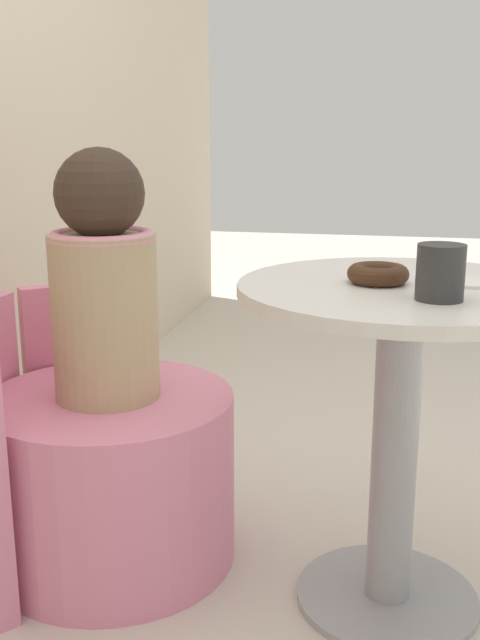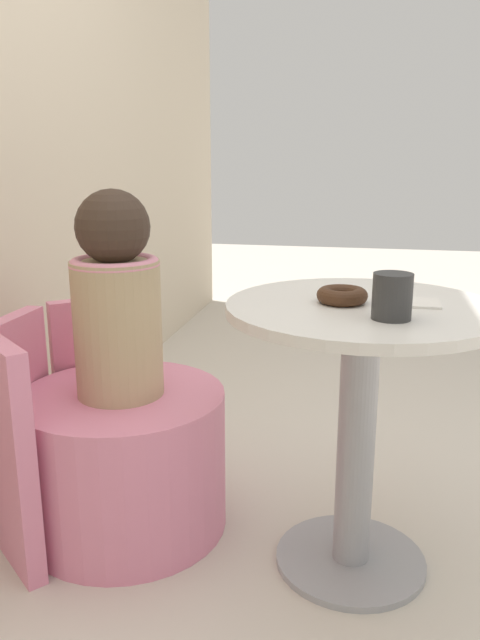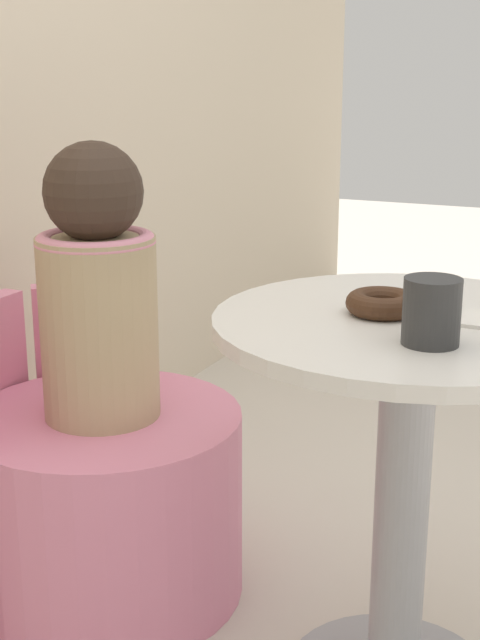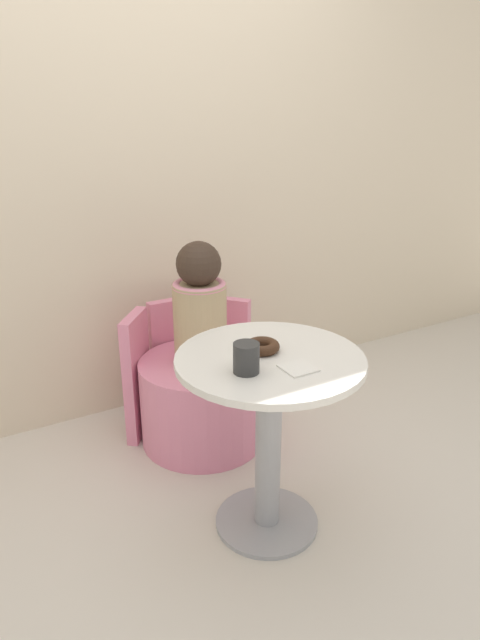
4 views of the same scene
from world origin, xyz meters
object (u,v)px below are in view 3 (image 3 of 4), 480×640
(round_table, at_px, (405,439))
(child_figure, at_px, (98,290))
(tub_chair, at_px, (107,503))
(donut, at_px, (382,303))
(cup, at_px, (432,311))

(round_table, bearing_deg, child_figure, 85.35)
(tub_chair, bearing_deg, child_figure, 0.00)
(round_table, relative_size, donut, 5.79)
(tub_chair, height_order, cup, cup)
(round_table, distance_m, child_figure, 0.66)
(child_figure, distance_m, donut, 0.59)
(donut, height_order, cup, cup)
(tub_chair, bearing_deg, donut, -95.03)
(donut, distance_m, cup, 0.17)
(round_table, xyz_separation_m, cup, (-0.13, -0.06, 0.26))
(tub_chair, distance_m, donut, 0.78)
(round_table, height_order, tub_chair, round_table)
(tub_chair, distance_m, cup, 0.90)
(donut, bearing_deg, tub_chair, 84.97)
(round_table, xyz_separation_m, child_figure, (0.05, 0.64, 0.18))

